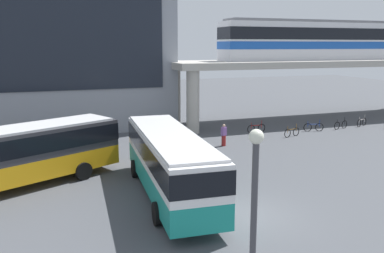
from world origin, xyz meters
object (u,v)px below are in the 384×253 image
object	(u,v)px
bicycle_silver	(362,122)
bicycle_black	(341,125)
station_building	(5,49)
bus_main	(169,158)
bicycle_red	(256,128)
bicycle_blue	(314,127)
pedestrian_near_building	(224,136)
bicycle_brown	(292,132)
bus_secondary	(17,151)
train	(329,40)

from	to	relation	value
bicycle_silver	bicycle_black	bearing A→B (deg)	-171.72
station_building	bicycle_silver	world-z (taller)	station_building
bus_main	bicycle_red	distance (m)	16.64
station_building	bicycle_blue	size ratio (longest dim) A/B	16.27
bus_main	bicycle_blue	xyz separation A→B (m)	(16.30, 10.89, -1.63)
pedestrian_near_building	bus_main	bearing A→B (deg)	-127.96
bicycle_blue	bicycle_brown	size ratio (longest dim) A/B	1.00
bus_main	bicycle_silver	size ratio (longest dim) A/B	6.68
station_building	bicycle_black	bearing A→B (deg)	-20.42
bus_main	bicycle_red	size ratio (longest dim) A/B	6.25
station_building	bicycle_black	distance (m)	30.52
bicycle_silver	pedestrian_near_building	bearing A→B (deg)	-170.03
bus_secondary	bicycle_brown	bearing A→B (deg)	15.98
train	bicycle_silver	bearing A→B (deg)	-84.40
train	bicycle_brown	world-z (taller)	train
bicycle_black	bicycle_red	distance (m)	7.96
bicycle_silver	bicycle_red	bearing A→B (deg)	175.88
bicycle_silver	bicycle_brown	size ratio (longest dim) A/B	0.96
bus_secondary	bicycle_brown	size ratio (longest dim) A/B	6.35
train	pedestrian_near_building	xyz separation A→B (m)	(-14.67, -7.59, -7.12)
bicycle_blue	bus_main	bearing A→B (deg)	-146.25
bus_main	bicycle_brown	distance (m)	16.52
train	bicycle_blue	distance (m)	10.56
train	bicycle_blue	size ratio (longest dim) A/B	13.17
station_building	bicycle_red	size ratio (longest dim) A/B	15.84
station_building	pedestrian_near_building	size ratio (longest dim) A/B	17.22
bicycle_silver	bicycle_red	size ratio (longest dim) A/B	0.93
bicycle_silver	bicycle_brown	bearing A→B (deg)	-169.09
bus_main	bicycle_black	distance (m)	22.16
bus_main	bicycle_blue	size ratio (longest dim) A/B	6.41
bicycle_blue	bicycle_brown	xyz separation A→B (m)	(-2.99, -1.23, 0.00)
bicycle_red	pedestrian_near_building	bearing A→B (deg)	-143.22
bicycle_black	bicycle_red	size ratio (longest dim) A/B	0.98
bus_main	bicycle_black	world-z (taller)	bus_main
bicycle_black	bus_secondary	bearing A→B (deg)	-164.88
station_building	bicycle_blue	xyz separation A→B (m)	(25.00, -10.42, -6.69)
bicycle_silver	train	bearing A→B (deg)	95.60
bus_main	pedestrian_near_building	size ratio (longest dim) A/B	6.79
pedestrian_near_building	bicycle_silver	bearing A→B (deg)	9.97
bus_main	bicycle_silver	world-z (taller)	bus_main
bus_secondary	bicycle_black	distance (m)	27.33
bus_secondary	bicycle_silver	world-z (taller)	bus_secondary
train	bicycle_silver	xyz separation A→B (m)	(0.48, -4.92, -7.54)
train	bus_main	bearing A→B (deg)	-142.83
train	bicycle_red	world-z (taller)	train
station_building	bicycle_red	xyz separation A→B (m)	(20.03, -9.24, -6.69)
pedestrian_near_building	bus_secondary	bearing A→B (deg)	-160.76
bus_secondary	bicycle_red	distance (m)	20.29
station_building	train	size ratio (longest dim) A/B	1.23
station_building	pedestrian_near_building	bearing A→B (deg)	-39.34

